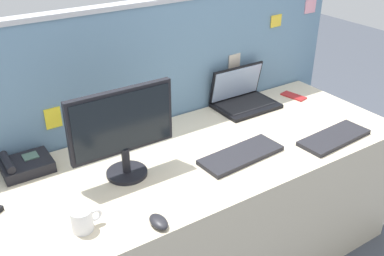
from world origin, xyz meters
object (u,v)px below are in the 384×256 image
object	(u,v)px
keyboard_main	(241,155)
coffee_mug	(83,220)
desk_phone	(25,165)
desktop_monitor	(122,128)
keyboard_spare	(334,138)
laptop	(242,97)
computer_mouse_right_hand	(159,222)
cell_phone_red_case	(294,96)

from	to	relation	value
keyboard_main	coffee_mug	bearing A→B (deg)	-178.36
coffee_mug	desk_phone	bearing A→B (deg)	98.31
desktop_monitor	keyboard_spare	distance (m)	1.09
desktop_monitor	desk_phone	size ratio (longest dim) A/B	2.18
desktop_monitor	laptop	distance (m)	0.95
desk_phone	keyboard_main	bearing A→B (deg)	-26.55
keyboard_main	computer_mouse_right_hand	xyz separation A→B (m)	(-0.57, -0.21, 0.01)
desktop_monitor	coffee_mug	xyz separation A→B (m)	(-0.30, -0.25, -0.19)
keyboard_main	cell_phone_red_case	bearing A→B (deg)	23.82
laptop	keyboard_main	bearing A→B (deg)	-129.26
desk_phone	coffee_mug	size ratio (longest dim) A/B	1.80
laptop	desk_phone	distance (m)	1.26
keyboard_spare	cell_phone_red_case	size ratio (longest dim) A/B	2.66
cell_phone_red_case	coffee_mug	distance (m)	1.59
desktop_monitor	keyboard_spare	size ratio (longest dim) A/B	1.17
desk_phone	computer_mouse_right_hand	size ratio (longest dim) A/B	2.17
laptop	cell_phone_red_case	size ratio (longest dim) A/B	2.35
keyboard_spare	cell_phone_red_case	xyz separation A→B (m)	(0.21, 0.50, -0.01)
keyboard_spare	computer_mouse_right_hand	world-z (taller)	computer_mouse_right_hand
desk_phone	keyboard_main	world-z (taller)	desk_phone
cell_phone_red_case	computer_mouse_right_hand	bearing A→B (deg)	-167.13
keyboard_main	cell_phone_red_case	distance (m)	0.80
computer_mouse_right_hand	cell_phone_red_case	distance (m)	1.40
coffee_mug	desktop_monitor	bearing A→B (deg)	40.18
desktop_monitor	keyboard_main	size ratio (longest dim) A/B	1.12
laptop	cell_phone_red_case	bearing A→B (deg)	-13.76
keyboard_main	keyboard_spare	xyz separation A→B (m)	(0.50, -0.13, 0.00)
cell_phone_red_case	keyboard_spare	bearing A→B (deg)	-124.13
computer_mouse_right_hand	coffee_mug	distance (m)	0.28
keyboard_main	computer_mouse_right_hand	distance (m)	0.61
cell_phone_red_case	coffee_mug	world-z (taller)	coffee_mug
computer_mouse_right_hand	desktop_monitor	bearing A→B (deg)	81.47
cell_phone_red_case	laptop	bearing A→B (deg)	154.78
desktop_monitor	coffee_mug	world-z (taller)	desktop_monitor
computer_mouse_right_hand	cell_phone_red_case	size ratio (longest dim) A/B	0.66
laptop	keyboard_main	distance (m)	0.59
laptop	desk_phone	bearing A→B (deg)	-179.63
laptop	desktop_monitor	bearing A→B (deg)	-162.60
computer_mouse_right_hand	coffee_mug	size ratio (longest dim) A/B	0.83
keyboard_main	desk_phone	bearing A→B (deg)	149.82
coffee_mug	computer_mouse_right_hand	bearing A→B (deg)	-28.41
computer_mouse_right_hand	desk_phone	bearing A→B (deg)	114.94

